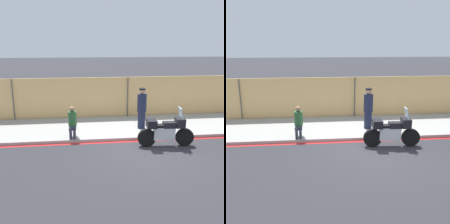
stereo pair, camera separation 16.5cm
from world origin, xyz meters
TOP-DOWN VIEW (x-y plane):
  - ground_plane at (0.00, 0.00)m, footprint 120.00×120.00m
  - sidewalk at (0.00, 2.61)m, footprint 42.58×3.24m
  - curb_paint_stripe at (0.00, 0.90)m, footprint 42.58×0.18m
  - storefront_fence at (-0.00, 4.32)m, footprint 40.45×0.17m
  - motorcycle at (0.78, 0.28)m, footprint 2.17×0.58m
  - officer_standing at (0.28, 2.17)m, footprint 0.41×0.41m
  - person_seated_on_curb at (-2.77, 1.43)m, footprint 0.34×0.64m

SIDE VIEW (x-z plane):
  - ground_plane at x=0.00m, z-range 0.00..0.00m
  - curb_paint_stripe at x=0.00m, z-range 0.00..0.01m
  - sidewalk at x=0.00m, z-range 0.00..0.12m
  - motorcycle at x=0.78m, z-range -0.14..1.38m
  - person_seated_on_curb at x=-2.77m, z-range 0.19..1.44m
  - officer_standing at x=0.28m, z-range 0.14..1.96m
  - storefront_fence at x=0.00m, z-range 0.00..2.16m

